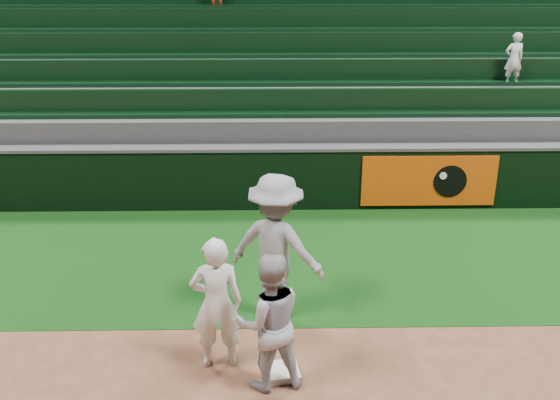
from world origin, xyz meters
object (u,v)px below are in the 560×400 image
object	(u,v)px
first_base	(283,372)
baserunner	(269,322)
first_baseman	(217,303)
base_coach	(276,247)

from	to	relation	value
first_base	baserunner	xyz separation A→B (m)	(-0.16, -0.15, 0.79)
first_base	first_baseman	xyz separation A→B (m)	(-0.78, 0.24, 0.80)
first_baseman	baserunner	size ratio (longest dim) A/B	1.01
baserunner	base_coach	bearing A→B (deg)	-105.62
first_baseman	baserunner	distance (m)	0.73
baserunner	first_base	bearing A→B (deg)	-149.31
base_coach	baserunner	bearing A→B (deg)	110.27
baserunner	base_coach	xyz separation A→B (m)	(0.10, 1.51, 0.19)
first_baseman	baserunner	world-z (taller)	first_baseman
first_baseman	base_coach	size ratio (longest dim) A/B	0.83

